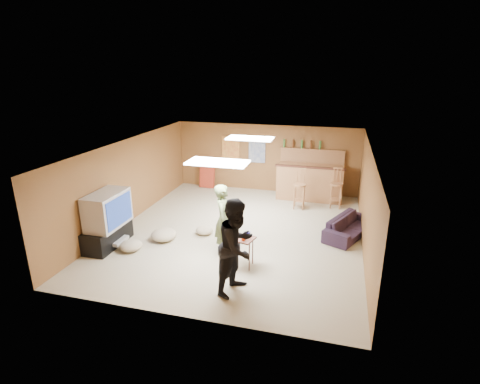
% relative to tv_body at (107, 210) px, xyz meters
% --- Properties ---
extents(ground, '(7.00, 7.00, 0.00)m').
position_rel_tv_body_xyz_m(ground, '(2.65, 1.50, -0.90)').
color(ground, tan).
rests_on(ground, ground).
extents(ceiling, '(6.00, 7.00, 0.02)m').
position_rel_tv_body_xyz_m(ceiling, '(2.65, 1.50, 1.30)').
color(ceiling, silver).
rests_on(ceiling, ground).
extents(wall_back, '(6.00, 0.02, 2.20)m').
position_rel_tv_body_xyz_m(wall_back, '(2.65, 5.00, 0.20)').
color(wall_back, brown).
rests_on(wall_back, ground).
extents(wall_front, '(6.00, 0.02, 2.20)m').
position_rel_tv_body_xyz_m(wall_front, '(2.65, -2.00, 0.20)').
color(wall_front, brown).
rests_on(wall_front, ground).
extents(wall_left, '(0.02, 7.00, 2.20)m').
position_rel_tv_body_xyz_m(wall_left, '(-0.35, 1.50, 0.20)').
color(wall_left, brown).
rests_on(wall_left, ground).
extents(wall_right, '(0.02, 7.00, 2.20)m').
position_rel_tv_body_xyz_m(wall_right, '(5.65, 1.50, 0.20)').
color(wall_right, brown).
rests_on(wall_right, ground).
extents(tv_stand, '(0.55, 1.30, 0.50)m').
position_rel_tv_body_xyz_m(tv_stand, '(-0.07, 0.00, -0.65)').
color(tv_stand, black).
rests_on(tv_stand, ground).
extents(dvd_box, '(0.35, 0.50, 0.08)m').
position_rel_tv_body_xyz_m(dvd_box, '(0.15, 0.00, -0.75)').
color(dvd_box, '#B2B2B7').
rests_on(dvd_box, tv_stand).
extents(tv_body, '(0.60, 1.10, 0.80)m').
position_rel_tv_body_xyz_m(tv_body, '(0.00, 0.00, 0.00)').
color(tv_body, '#B2B2B7').
rests_on(tv_body, tv_stand).
extents(tv_screen, '(0.02, 0.95, 0.65)m').
position_rel_tv_body_xyz_m(tv_screen, '(0.31, 0.00, 0.00)').
color(tv_screen, navy).
rests_on(tv_screen, tv_body).
extents(bar_counter, '(2.00, 0.60, 1.10)m').
position_rel_tv_body_xyz_m(bar_counter, '(4.15, 4.45, -0.35)').
color(bar_counter, '#966036').
rests_on(bar_counter, ground).
extents(bar_lip, '(2.10, 0.12, 0.05)m').
position_rel_tv_body_xyz_m(bar_lip, '(4.15, 4.20, 0.20)').
color(bar_lip, '#3E1D14').
rests_on(bar_lip, bar_counter).
extents(bar_shelf, '(2.00, 0.18, 0.05)m').
position_rel_tv_body_xyz_m(bar_shelf, '(4.15, 4.90, 0.60)').
color(bar_shelf, '#966036').
rests_on(bar_shelf, bar_backing).
extents(bar_backing, '(2.00, 0.14, 0.60)m').
position_rel_tv_body_xyz_m(bar_backing, '(4.15, 4.92, 0.30)').
color(bar_backing, '#966036').
rests_on(bar_backing, bar_counter).
extents(poster_left, '(0.60, 0.03, 0.85)m').
position_rel_tv_body_xyz_m(poster_left, '(1.45, 4.96, 0.45)').
color(poster_left, '#BF3F26').
rests_on(poster_left, wall_back).
extents(poster_right, '(0.55, 0.03, 0.80)m').
position_rel_tv_body_xyz_m(poster_right, '(2.35, 4.96, 0.45)').
color(poster_right, '#334C99').
rests_on(poster_right, wall_back).
extents(folding_chair_stack, '(0.50, 0.26, 0.91)m').
position_rel_tv_body_xyz_m(folding_chair_stack, '(0.65, 4.80, -0.45)').
color(folding_chair_stack, '#B23520').
rests_on(folding_chair_stack, ground).
extents(ceiling_panel_front, '(1.20, 0.60, 0.04)m').
position_rel_tv_body_xyz_m(ceiling_panel_front, '(2.65, 0.00, 1.27)').
color(ceiling_panel_front, white).
rests_on(ceiling_panel_front, ceiling).
extents(ceiling_panel_back, '(1.20, 0.60, 0.04)m').
position_rel_tv_body_xyz_m(ceiling_panel_back, '(2.65, 2.70, 1.27)').
color(ceiling_panel_back, white).
rests_on(ceiling_panel_back, ceiling).
extents(person_olive, '(0.46, 0.63, 1.60)m').
position_rel_tv_body_xyz_m(person_olive, '(2.64, 0.35, -0.10)').
color(person_olive, '#505E36').
rests_on(person_olive, ground).
extents(person_black, '(0.93, 1.05, 1.80)m').
position_rel_tv_body_xyz_m(person_black, '(3.32, -0.99, 0.00)').
color(person_black, black).
rests_on(person_black, ground).
extents(sofa, '(1.29, 1.78, 0.49)m').
position_rel_tv_body_xyz_m(sofa, '(5.35, 2.01, -0.66)').
color(sofa, black).
rests_on(sofa, ground).
extents(tray_table, '(0.58, 0.51, 0.65)m').
position_rel_tv_body_xyz_m(tray_table, '(3.17, -0.11, -0.58)').
color(tray_table, '#3E1D14').
rests_on(tray_table, ground).
extents(cup_red_near, '(0.09, 0.09, 0.10)m').
position_rel_tv_body_xyz_m(cup_red_near, '(3.04, -0.07, -0.20)').
color(cup_red_near, '#BC320C').
rests_on(cup_red_near, tray_table).
extents(cup_red_far, '(0.11, 0.11, 0.12)m').
position_rel_tv_body_xyz_m(cup_red_far, '(3.24, -0.22, -0.19)').
color(cup_red_far, '#BC320C').
rests_on(cup_red_far, tray_table).
extents(cup_blue, '(0.09, 0.09, 0.10)m').
position_rel_tv_body_xyz_m(cup_blue, '(3.29, -0.01, -0.20)').
color(cup_blue, navy).
rests_on(cup_blue, tray_table).
extents(bar_stool_left, '(0.49, 0.49, 1.21)m').
position_rel_tv_body_xyz_m(bar_stool_left, '(3.94, 3.57, -0.29)').
color(bar_stool_left, '#966036').
rests_on(bar_stool_left, ground).
extents(bar_stool_right, '(0.39, 0.39, 1.15)m').
position_rel_tv_body_xyz_m(bar_stool_right, '(4.97, 3.93, -0.33)').
color(bar_stool_right, '#966036').
rests_on(bar_stool_right, ground).
extents(cushion_near_tv, '(0.80, 0.80, 0.27)m').
position_rel_tv_body_xyz_m(cushion_near_tv, '(1.05, 0.59, -0.76)').
color(cushion_near_tv, tan).
rests_on(cushion_near_tv, ground).
extents(cushion_mid, '(0.49, 0.49, 0.19)m').
position_rel_tv_body_xyz_m(cushion_mid, '(1.87, 1.17, -0.80)').
color(cushion_mid, tan).
rests_on(cushion_mid, ground).
extents(cushion_far, '(0.66, 0.66, 0.23)m').
position_rel_tv_body_xyz_m(cushion_far, '(0.56, -0.09, -0.79)').
color(cushion_far, tan).
rests_on(cushion_far, ground).
extents(bottle_row, '(1.20, 0.08, 0.26)m').
position_rel_tv_body_xyz_m(bottle_row, '(3.81, 4.88, 0.75)').
color(bottle_row, '#3F7233').
rests_on(bottle_row, bar_shelf).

